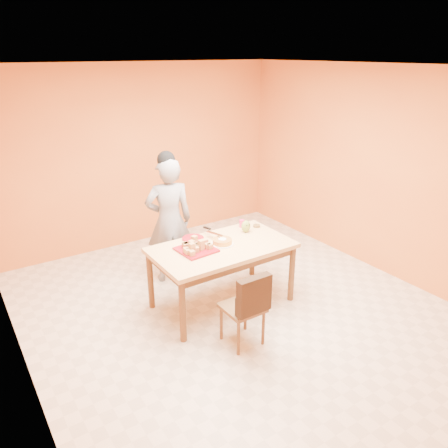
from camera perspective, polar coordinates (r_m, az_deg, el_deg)
floor at (r=5.25m, az=1.41°, el=-10.98°), size 5.00×5.00×0.00m
ceiling at (r=4.42m, az=1.74°, el=19.93°), size 5.00×5.00×0.00m
wall_back at (r=6.79m, az=-10.76°, el=8.69°), size 4.50×0.00×4.50m
wall_left at (r=3.92m, az=-26.55°, el=-3.02°), size 0.00×5.00×5.00m
wall_right at (r=6.19m, az=19.03°, el=6.62°), size 0.00×5.00×5.00m
dining_table at (r=5.03m, az=-0.26°, el=-3.83°), size 1.60×0.90×0.76m
dining_chair at (r=4.48m, az=2.57°, el=-10.69°), size 0.38×0.45×0.84m
pastry_pile at (r=4.85m, az=-3.67°, el=-2.64°), size 0.35×0.35×0.11m
person at (r=5.59m, az=-7.17°, el=0.41°), size 0.68×0.53×1.64m
pastry_platter at (r=4.88m, az=-3.65°, el=-3.37°), size 0.41×0.41×0.02m
red_dinner_plate at (r=5.18m, az=-4.07°, el=-1.89°), size 0.31×0.31×0.02m
white_cake_plate at (r=5.03m, az=-0.22°, el=-2.61°), size 0.31×0.31×0.01m
sponge_cake at (r=5.02m, az=-0.22°, el=-2.28°), size 0.28×0.28×0.05m
cake_server at (r=5.15m, az=-1.22°, el=-1.24°), size 0.12×0.24×0.01m
egg_ornament at (r=5.35m, az=2.87°, el=-0.31°), size 0.14×0.12×0.15m
magenta_glass at (r=5.51m, az=2.34°, el=0.07°), size 0.08×0.08×0.09m
checker_tin at (r=5.53m, az=4.27°, el=-0.24°), size 0.09×0.09×0.03m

